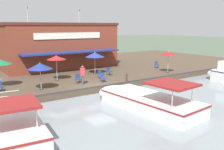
{
  "coord_description": "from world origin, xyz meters",
  "views": [
    {
      "loc": [
        18.18,
        -10.98,
        5.87
      ],
      "look_at": [
        -1.0,
        1.94,
        1.3
      ],
      "focal_mm": 40.0,
      "sensor_mm": 36.0,
      "label": 1
    }
  ],
  "objects_px": {
    "patio_umbrella_mid_patio_right": "(169,53)",
    "person_near_entrance": "(83,73)",
    "waterfront_restaurant": "(56,45)",
    "motorboat_outer_channel": "(9,120)",
    "cafe_chair_beside_entrance": "(109,71)",
    "mooring_post": "(127,78)",
    "patio_umbrella_mid_patio_left": "(95,55)",
    "cafe_chair_far_corner_seat": "(103,77)",
    "motorboat_second_along": "(142,99)",
    "cafe_chair_under_first_umbrella": "(100,74)",
    "cafe_chair_mid_patio": "(78,78)",
    "patio_umbrella_near_quay_edge": "(40,66)",
    "cafe_chair_facing_river": "(157,64)",
    "swan": "(179,107)",
    "patio_umbrella_back_row": "(56,58)"
  },
  "relations": [
    {
      "from": "cafe_chair_under_first_umbrella",
      "to": "mooring_post",
      "type": "bearing_deg",
      "value": 23.34
    },
    {
      "from": "swan",
      "to": "cafe_chair_mid_patio",
      "type": "bearing_deg",
      "value": -161.14
    },
    {
      "from": "patio_umbrella_mid_patio_right",
      "to": "cafe_chair_mid_patio",
      "type": "height_order",
      "value": "patio_umbrella_mid_patio_right"
    },
    {
      "from": "waterfront_restaurant",
      "to": "motorboat_outer_channel",
      "type": "distance_m",
      "value": 20.03
    },
    {
      "from": "patio_umbrella_mid_patio_left",
      "to": "cafe_chair_mid_patio",
      "type": "height_order",
      "value": "patio_umbrella_mid_patio_left"
    },
    {
      "from": "patio_umbrella_back_row",
      "to": "patio_umbrella_near_quay_edge",
      "type": "xyz_separation_m",
      "value": [
        2.64,
        -2.47,
        -0.25
      ]
    },
    {
      "from": "patio_umbrella_mid_patio_right",
      "to": "cafe_chair_beside_entrance",
      "type": "height_order",
      "value": "patio_umbrella_mid_patio_right"
    },
    {
      "from": "cafe_chair_mid_patio",
      "to": "motorboat_second_along",
      "type": "bearing_deg",
      "value": 10.78
    },
    {
      "from": "cafe_chair_beside_entrance",
      "to": "mooring_post",
      "type": "bearing_deg",
      "value": -6.37
    },
    {
      "from": "cafe_chair_beside_entrance",
      "to": "person_near_entrance",
      "type": "height_order",
      "value": "person_near_entrance"
    },
    {
      "from": "motorboat_second_along",
      "to": "swan",
      "type": "distance_m",
      "value": 2.67
    },
    {
      "from": "cafe_chair_mid_patio",
      "to": "motorboat_outer_channel",
      "type": "xyz_separation_m",
      "value": [
        6.68,
        -7.58,
        -0.32
      ]
    },
    {
      "from": "patio_umbrella_mid_patio_right",
      "to": "person_near_entrance",
      "type": "relative_size",
      "value": 1.44
    },
    {
      "from": "cafe_chair_mid_patio",
      "to": "mooring_post",
      "type": "bearing_deg",
      "value": 61.72
    },
    {
      "from": "cafe_chair_far_corner_seat",
      "to": "mooring_post",
      "type": "bearing_deg",
      "value": 57.87
    },
    {
      "from": "cafe_chair_under_first_umbrella",
      "to": "motorboat_outer_channel",
      "type": "bearing_deg",
      "value": -54.86
    },
    {
      "from": "patio_umbrella_mid_patio_left",
      "to": "cafe_chair_far_corner_seat",
      "type": "bearing_deg",
      "value": -20.05
    },
    {
      "from": "cafe_chair_facing_river",
      "to": "swan",
      "type": "relative_size",
      "value": 1.23
    },
    {
      "from": "patio_umbrella_back_row",
      "to": "cafe_chair_far_corner_seat",
      "type": "distance_m",
      "value": 4.91
    },
    {
      "from": "cafe_chair_mid_patio",
      "to": "swan",
      "type": "xyz_separation_m",
      "value": [
        9.41,
        3.22,
        -0.85
      ]
    },
    {
      "from": "swan",
      "to": "patio_umbrella_near_quay_edge",
      "type": "bearing_deg",
      "value": -142.35
    },
    {
      "from": "patio_umbrella_mid_patio_right",
      "to": "cafe_chair_facing_river",
      "type": "height_order",
      "value": "patio_umbrella_mid_patio_right"
    },
    {
      "from": "patio_umbrella_mid_patio_right",
      "to": "cafe_chair_far_corner_seat",
      "type": "relative_size",
      "value": 2.94
    },
    {
      "from": "motorboat_second_along",
      "to": "cafe_chair_under_first_umbrella",
      "type": "bearing_deg",
      "value": 170.21
    },
    {
      "from": "swan",
      "to": "patio_umbrella_mid_patio_left",
      "type": "bearing_deg",
      "value": 178.33
    },
    {
      "from": "cafe_chair_facing_river",
      "to": "person_near_entrance",
      "type": "height_order",
      "value": "person_near_entrance"
    },
    {
      "from": "motorboat_second_along",
      "to": "cafe_chair_facing_river",
      "type": "bearing_deg",
      "value": 131.92
    },
    {
      "from": "cafe_chair_beside_entrance",
      "to": "motorboat_second_along",
      "type": "relative_size",
      "value": 0.09
    },
    {
      "from": "cafe_chair_far_corner_seat",
      "to": "cafe_chair_under_first_umbrella",
      "type": "xyz_separation_m",
      "value": [
        -1.61,
        0.7,
        0.0
      ]
    },
    {
      "from": "motorboat_second_along",
      "to": "motorboat_outer_channel",
      "type": "bearing_deg",
      "value": -95.05
    },
    {
      "from": "patio_umbrella_back_row",
      "to": "patio_umbrella_mid_patio_right",
      "type": "relative_size",
      "value": 0.99
    },
    {
      "from": "cafe_chair_under_first_umbrella",
      "to": "person_near_entrance",
      "type": "xyz_separation_m",
      "value": [
        1.42,
        -2.74,
        0.62
      ]
    },
    {
      "from": "patio_umbrella_mid_patio_left",
      "to": "motorboat_second_along",
      "type": "xyz_separation_m",
      "value": [
        10.5,
        -2.15,
        -2.1
      ]
    },
    {
      "from": "patio_umbrella_back_row",
      "to": "motorboat_outer_channel",
      "type": "bearing_deg",
      "value": -35.7
    },
    {
      "from": "cafe_chair_beside_entrance",
      "to": "person_near_entrance",
      "type": "relative_size",
      "value": 0.49
    },
    {
      "from": "patio_umbrella_mid_patio_right",
      "to": "mooring_post",
      "type": "height_order",
      "value": "patio_umbrella_mid_patio_right"
    },
    {
      "from": "patio_umbrella_back_row",
      "to": "swan",
      "type": "distance_m",
      "value": 12.68
    },
    {
      "from": "patio_umbrella_near_quay_edge",
      "to": "patio_umbrella_mid_patio_left",
      "type": "bearing_deg",
      "value": 115.7
    },
    {
      "from": "patio_umbrella_near_quay_edge",
      "to": "patio_umbrella_mid_patio_right",
      "type": "bearing_deg",
      "value": 88.1
    },
    {
      "from": "patio_umbrella_near_quay_edge",
      "to": "motorboat_outer_channel",
      "type": "height_order",
      "value": "patio_umbrella_near_quay_edge"
    },
    {
      "from": "person_near_entrance",
      "to": "mooring_post",
      "type": "relative_size",
      "value": 2.25
    },
    {
      "from": "patio_umbrella_mid_patio_left",
      "to": "cafe_chair_beside_entrance",
      "type": "bearing_deg",
      "value": 29.99
    },
    {
      "from": "waterfront_restaurant",
      "to": "cafe_chair_far_corner_seat",
      "type": "distance_m",
      "value": 11.84
    },
    {
      "from": "patio_umbrella_near_quay_edge",
      "to": "cafe_chair_under_first_umbrella",
      "type": "height_order",
      "value": "patio_umbrella_near_quay_edge"
    },
    {
      "from": "cafe_chair_under_first_umbrella",
      "to": "cafe_chair_facing_river",
      "type": "bearing_deg",
      "value": 98.86
    },
    {
      "from": "swan",
      "to": "person_near_entrance",
      "type": "bearing_deg",
      "value": -160.03
    },
    {
      "from": "cafe_chair_beside_entrance",
      "to": "patio_umbrella_near_quay_edge",
      "type": "bearing_deg",
      "value": -76.27
    },
    {
      "from": "patio_umbrella_near_quay_edge",
      "to": "person_near_entrance",
      "type": "bearing_deg",
      "value": 85.29
    },
    {
      "from": "motorboat_outer_channel",
      "to": "swan",
      "type": "distance_m",
      "value": 11.15
    },
    {
      "from": "mooring_post",
      "to": "patio_umbrella_near_quay_edge",
      "type": "bearing_deg",
      "value": -102.45
    }
  ]
}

